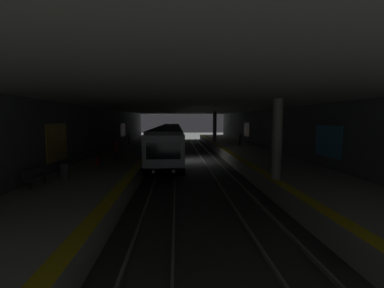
% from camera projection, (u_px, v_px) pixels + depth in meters
% --- Properties ---
extents(ground_plane, '(120.00, 120.00, 0.00)m').
position_uv_depth(ground_plane, '(189.00, 161.00, 27.84)').
color(ground_plane, '#383A38').
extents(track_left, '(60.00, 1.53, 0.16)m').
position_uv_depth(track_left, '(209.00, 160.00, 27.96)').
color(track_left, gray).
rests_on(track_left, ground).
extents(track_right, '(60.00, 1.53, 0.16)m').
position_uv_depth(track_right, '(169.00, 160.00, 27.70)').
color(track_right, gray).
rests_on(track_right, ground).
extents(platform_left, '(60.00, 5.30, 1.06)m').
position_uv_depth(platform_left, '(249.00, 155.00, 28.18)').
color(platform_left, '#A8A59E').
rests_on(platform_left, ground).
extents(platform_right, '(60.00, 5.30, 1.06)m').
position_uv_depth(platform_right, '(128.00, 156.00, 27.39)').
color(platform_right, '#A8A59E').
rests_on(platform_right, ground).
extents(wall_left, '(60.00, 0.56, 5.60)m').
position_uv_depth(wall_left, '(275.00, 135.00, 28.13)').
color(wall_left, '#56565B').
rests_on(wall_left, ground).
extents(wall_right, '(60.00, 0.56, 5.60)m').
position_uv_depth(wall_right, '(100.00, 135.00, 27.00)').
color(wall_right, '#56565B').
rests_on(wall_right, ground).
extents(ceiling_slab, '(60.00, 19.40, 0.40)m').
position_uv_depth(ceiling_slab, '(189.00, 107.00, 27.29)').
color(ceiling_slab, '#ADAAA3').
rests_on(ceiling_slab, wall_left).
extents(pillar_near, '(0.56, 0.56, 4.55)m').
position_uv_depth(pillar_near, '(277.00, 139.00, 14.56)').
color(pillar_near, gray).
rests_on(pillar_near, platform_left).
extents(pillar_far, '(0.56, 0.56, 4.55)m').
position_uv_depth(pillar_far, '(215.00, 127.00, 38.26)').
color(pillar_far, gray).
rests_on(pillar_far, platform_left).
extents(metro_train, '(35.38, 2.83, 3.49)m').
position_uv_depth(metro_train, '(170.00, 138.00, 34.22)').
color(metro_train, '#B7BCC6').
rests_on(metro_train, track_right).
extents(bench_left_near, '(1.70, 0.47, 0.86)m').
position_uv_depth(bench_left_near, '(262.00, 144.00, 29.64)').
color(bench_left_near, '#262628').
rests_on(bench_left_near, platform_left).
extents(bench_left_mid, '(1.70, 0.47, 0.86)m').
position_uv_depth(bench_left_mid, '(250.00, 141.00, 34.46)').
color(bench_left_mid, '#262628').
rests_on(bench_left_mid, platform_left).
extents(bench_right_near, '(1.70, 0.47, 0.86)m').
position_uv_depth(bench_right_near, '(36.00, 176.00, 13.09)').
color(bench_right_near, '#262628').
rests_on(bench_right_near, platform_right).
extents(bench_right_mid, '(1.70, 0.47, 0.86)m').
position_uv_depth(bench_right_mid, '(112.00, 145.00, 28.61)').
color(bench_right_mid, '#262628').
rests_on(bench_right_mid, platform_right).
extents(bench_right_far, '(1.70, 0.47, 0.86)m').
position_uv_depth(bench_right_far, '(116.00, 144.00, 30.69)').
color(bench_right_far, '#262628').
rests_on(bench_right_far, platform_right).
extents(person_waiting_near, '(0.60, 0.23, 1.66)m').
position_uv_depth(person_waiting_near, '(129.00, 137.00, 35.84)').
color(person_waiting_near, '#363636').
rests_on(person_waiting_near, platform_right).
extents(person_walking_mid, '(0.60, 0.24, 1.73)m').
position_uv_depth(person_walking_mid, '(117.00, 150.00, 21.02)').
color(person_walking_mid, '#2E2E2E').
rests_on(person_walking_mid, platform_right).
extents(person_standing_far, '(0.60, 0.23, 1.69)m').
position_uv_depth(person_standing_far, '(240.00, 139.00, 33.32)').
color(person_standing_far, '#2E2E2E').
rests_on(person_standing_far, platform_left).
extents(suitcase_rolling, '(0.33, 0.23, 1.02)m').
position_uv_depth(suitcase_rolling, '(98.00, 161.00, 18.86)').
color(suitcase_rolling, maroon).
rests_on(suitcase_rolling, platform_right).
extents(trash_bin, '(0.44, 0.44, 0.85)m').
position_uv_depth(trash_bin, '(65.00, 171.00, 14.81)').
color(trash_bin, '#595B5E').
rests_on(trash_bin, platform_right).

